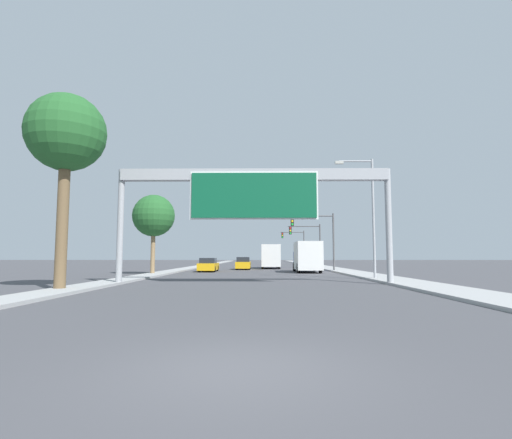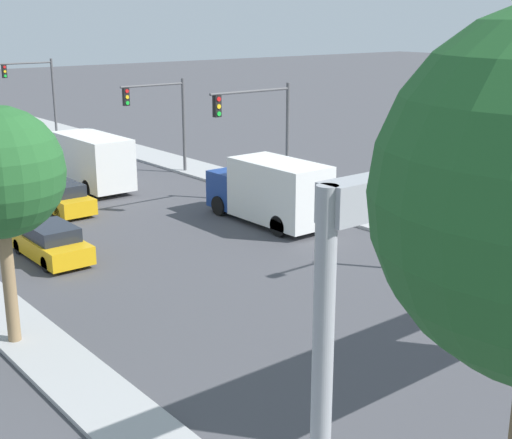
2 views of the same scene
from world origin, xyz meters
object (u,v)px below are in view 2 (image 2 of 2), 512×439
object	(u,v)px
car_near_left	(50,243)
truck_box_primary	(87,160)
traffic_light_near_intersection	(264,125)
traffic_light_far_intersection	(37,85)
truck_box_secondary	(270,191)
traffic_light_mid_block	(164,111)
car_far_center	(61,198)

from	to	relation	value
car_near_left	truck_box_primary	world-z (taller)	truck_box_primary
car_near_left	truck_box_primary	xyz separation A→B (m)	(7.00, 10.90, 0.92)
traffic_light_near_intersection	traffic_light_far_intersection	bearing A→B (deg)	89.61
truck_box_secondary	traffic_light_far_intersection	distance (m)	32.65
traffic_light_mid_block	traffic_light_far_intersection	world-z (taller)	traffic_light_far_intersection
truck_box_secondary	traffic_light_near_intersection	bearing A→B (deg)	56.28
car_far_center	truck_box_secondary	bearing A→B (deg)	-50.23
traffic_light_far_intersection	truck_box_primary	bearing A→B (deg)	-105.05
car_far_center	traffic_light_mid_block	size ratio (longest dim) A/B	0.79
car_far_center	traffic_light_mid_block	distance (m)	10.27
truck_box_secondary	traffic_light_mid_block	distance (m)	12.86
truck_box_secondary	traffic_light_far_intersection	xyz separation A→B (m)	(1.86, 32.49, 2.68)
traffic_light_near_intersection	truck_box_secondary	bearing A→B (deg)	-123.72
car_near_left	traffic_light_far_intersection	bearing A→B (deg)	68.16
truck_box_secondary	traffic_light_mid_block	size ratio (longest dim) A/B	1.17
traffic_light_near_intersection	traffic_light_far_intersection	world-z (taller)	traffic_light_near_intersection
car_near_left	truck_box_primary	distance (m)	12.99
truck_box_primary	truck_box_secondary	size ratio (longest dim) A/B	1.14
traffic_light_mid_block	truck_box_secondary	bearing A→B (deg)	-98.26
truck_box_primary	traffic_light_near_intersection	distance (m)	11.63
truck_box_primary	truck_box_secondary	distance (m)	13.02
truck_box_secondary	car_near_left	bearing A→B (deg)	171.14
truck_box_primary	traffic_light_near_intersection	size ratio (longest dim) A/B	1.24
traffic_light_mid_block	traffic_light_near_intersection	bearing A→B (deg)	-90.87
car_far_center	truck_box_primary	world-z (taller)	truck_box_primary
car_far_center	truck_box_primary	distance (m)	5.48
car_far_center	traffic_light_near_intersection	bearing A→B (deg)	-34.37
car_near_left	traffic_light_near_intersection	xyz separation A→B (m)	(12.16, 0.85, 3.67)
truck_box_primary	traffic_light_far_intersection	world-z (taller)	traffic_light_far_intersection
car_near_left	truck_box_secondary	distance (m)	10.66
car_near_left	traffic_light_near_intersection	distance (m)	12.73
truck_box_secondary	traffic_light_near_intersection	xyz separation A→B (m)	(1.66, 2.49, 2.77)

